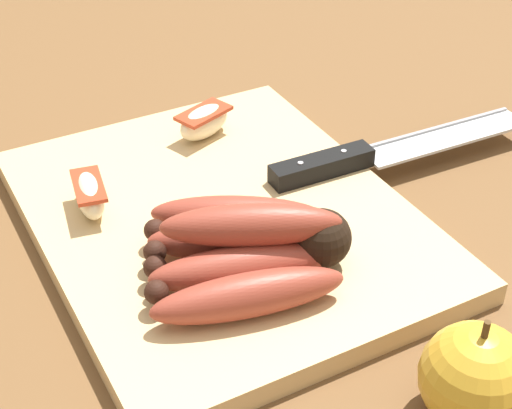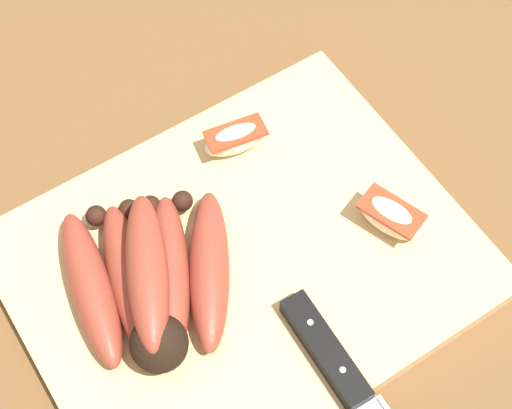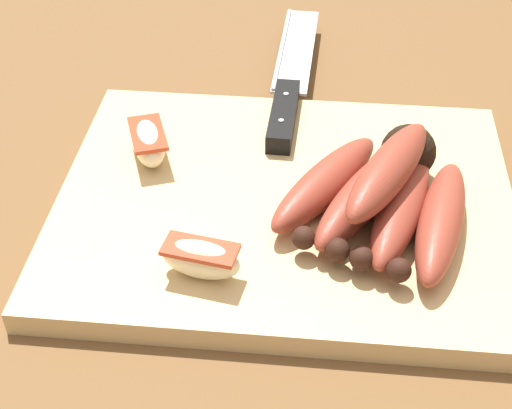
{
  "view_description": "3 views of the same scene",
  "coord_description": "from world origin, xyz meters",
  "px_view_note": "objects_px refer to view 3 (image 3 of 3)",
  "views": [
    {
      "loc": [
        0.49,
        -0.24,
        0.42
      ],
      "look_at": [
        0.02,
        0.02,
        0.04
      ],
      "focal_mm": 55.98,
      "sensor_mm": 36.0,
      "label": 1
    },
    {
      "loc": [
        0.14,
        0.26,
        0.64
      ],
      "look_at": [
        -0.04,
        -0.02,
        0.05
      ],
      "focal_mm": 57.35,
      "sensor_mm": 36.0,
      "label": 2
    },
    {
      "loc": [
        0.01,
        -0.48,
        0.42
      ],
      "look_at": [
        -0.03,
        -0.03,
        0.03
      ],
      "focal_mm": 53.4,
      "sensor_mm": 36.0,
      "label": 3
    }
  ],
  "objects_px": {
    "banana_bunch": "(385,193)",
    "apple_wedge_near": "(148,142)",
    "chefs_knife": "(288,90)",
    "apple_wedge_middle": "(201,259)"
  },
  "relations": [
    {
      "from": "chefs_knife",
      "to": "apple_wedge_near",
      "type": "bearing_deg",
      "value": -135.12
    },
    {
      "from": "banana_bunch",
      "to": "apple_wedge_near",
      "type": "height_order",
      "value": "banana_bunch"
    },
    {
      "from": "apple_wedge_near",
      "to": "apple_wedge_middle",
      "type": "xyz_separation_m",
      "value": [
        0.07,
        -0.14,
        -0.0
      ]
    },
    {
      "from": "chefs_knife",
      "to": "apple_wedge_middle",
      "type": "relative_size",
      "value": 4.54
    },
    {
      "from": "chefs_knife",
      "to": "banana_bunch",
      "type": "bearing_deg",
      "value": -62.81
    },
    {
      "from": "apple_wedge_near",
      "to": "chefs_knife",
      "type": "bearing_deg",
      "value": 44.88
    },
    {
      "from": "apple_wedge_near",
      "to": "banana_bunch",
      "type": "bearing_deg",
      "value": -15.63
    },
    {
      "from": "apple_wedge_near",
      "to": "apple_wedge_middle",
      "type": "distance_m",
      "value": 0.15
    },
    {
      "from": "banana_bunch",
      "to": "apple_wedge_middle",
      "type": "relative_size",
      "value": 2.9
    },
    {
      "from": "banana_bunch",
      "to": "apple_wedge_middle",
      "type": "distance_m",
      "value": 0.16
    }
  ]
}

